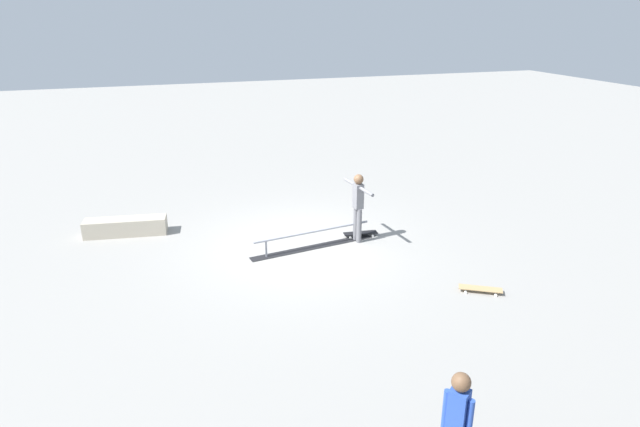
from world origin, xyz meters
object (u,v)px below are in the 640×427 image
at_px(skate_ledge, 126,227).
at_px(skater_main, 358,203).
at_px(skateboard_main, 360,233).
at_px(loose_skateboard_natural, 480,289).
at_px(grind_rail, 313,240).
at_px(bystander_blue_shirt, 456,425).

height_order(skate_ledge, skater_main, skater_main).
bearing_deg(skateboard_main, loose_skateboard_natural, -63.87).
height_order(grind_rail, loose_skateboard_natural, grind_rail).
distance_m(skater_main, bystander_blue_shirt, 6.85).
height_order(grind_rail, bystander_blue_shirt, bystander_blue_shirt).
height_order(skater_main, skateboard_main, skater_main).
bearing_deg(loose_skateboard_natural, bystander_blue_shirt, 82.71).
distance_m(skate_ledge, skater_main, 5.53).
relative_size(skate_ledge, skateboard_main, 2.30).
height_order(skater_main, loose_skateboard_natural, skater_main).
xyz_separation_m(grind_rail, skateboard_main, (-1.26, -0.27, -0.10)).
height_order(grind_rail, skater_main, skater_main).
distance_m(skater_main, loose_skateboard_natural, 3.37).
bearing_deg(bystander_blue_shirt, skateboard_main, -50.42).
xyz_separation_m(grind_rail, skater_main, (-1.08, -0.04, 0.75)).
relative_size(skater_main, skateboard_main, 1.96).
height_order(bystander_blue_shirt, loose_skateboard_natural, bystander_blue_shirt).
xyz_separation_m(skate_ledge, skateboard_main, (-5.25, 1.84, -0.13)).
xyz_separation_m(skateboard_main, bystander_blue_shirt, (1.75, 6.91, 0.78)).
relative_size(skateboard_main, loose_skateboard_natural, 1.04).
relative_size(skate_ledge, loose_skateboard_natural, 2.38).
relative_size(skater_main, bystander_blue_shirt, 1.06).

